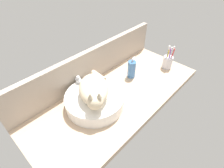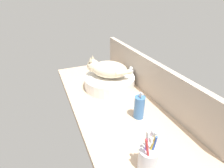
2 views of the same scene
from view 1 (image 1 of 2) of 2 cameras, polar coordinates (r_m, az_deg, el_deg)
ground_plane at (r=118.02cm, az=1.74°, el=-4.11°), size 124.88×53.40×4.00cm
backsplash_panel at (r=123.08cm, az=-6.79°, el=6.22°), size 124.88×3.60×23.92cm
sink_basin at (r=107.55cm, az=-5.66°, el=-5.31°), size 35.76×35.76×8.25cm
cat at (r=99.67cm, az=-5.92°, el=-1.93°), size 28.73×30.18×14.00cm
faucet at (r=114.90cm, az=-10.43°, el=-0.09°), size 3.63×11.85×13.60cm
soap_dispenser at (r=127.95cm, az=6.42°, el=4.84°), size 5.79×5.79×16.37cm
toothbrush_cup at (r=144.16cm, az=17.69°, el=6.99°), size 7.45×7.45×18.71cm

